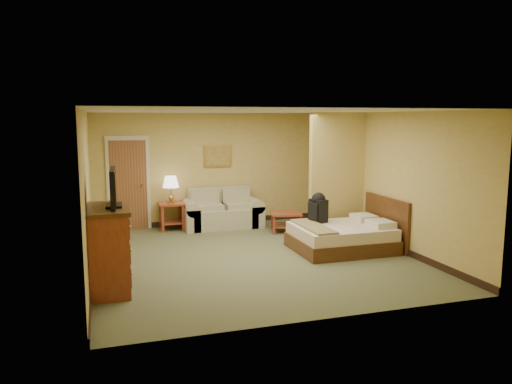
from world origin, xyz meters
name	(u,v)px	position (x,y,z in m)	size (l,w,h in m)	color
floor	(251,256)	(0.00, 0.00, 0.00)	(6.00, 6.00, 0.00)	#575B3B
ceiling	(251,111)	(0.00, 0.00, 2.60)	(6.00, 6.00, 0.00)	white
back_wall	(214,169)	(0.00, 3.00, 1.30)	(5.50, 0.02, 2.60)	tan
left_wall	(88,192)	(-2.75, 0.00, 1.30)	(0.02, 6.00, 2.60)	tan
right_wall	(387,180)	(2.75, 0.00, 1.30)	(0.02, 6.00, 2.60)	tan
partition	(337,176)	(2.15, 0.93, 1.30)	(1.20, 0.15, 2.60)	tan
door	(129,184)	(-1.95, 2.96, 1.03)	(0.94, 0.16, 2.10)	beige
baseboard	(214,221)	(0.00, 2.99, 0.06)	(5.50, 0.02, 0.12)	black
loveseat	(222,214)	(0.09, 2.57, 0.29)	(1.79, 0.83, 0.91)	tan
side_table	(171,212)	(-1.06, 2.65, 0.41)	(0.56, 0.56, 0.61)	maroon
table_lamp	(171,183)	(-1.06, 2.65, 1.07)	(0.36, 0.36, 0.60)	#B08340
coffee_table	(286,218)	(1.32, 1.70, 0.31)	(0.81, 0.81, 0.43)	maroon
wall_picture	(218,156)	(0.09, 2.97, 1.60)	(0.66, 0.04, 0.52)	#B78E3F
dresser	(109,249)	(-2.47, -1.10, 0.62)	(0.61, 1.15, 1.23)	maroon
tv	(113,189)	(-2.38, -1.10, 1.49)	(0.24, 0.89, 0.54)	black
bed	(345,236)	(1.83, -0.10, 0.27)	(1.87, 1.50, 0.97)	#462410
backpack	(318,206)	(1.47, 0.34, 0.78)	(0.31, 0.38, 0.58)	black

